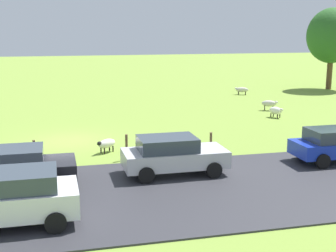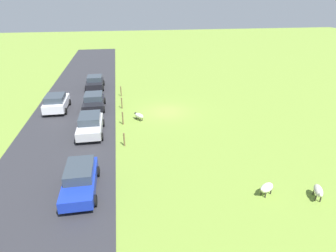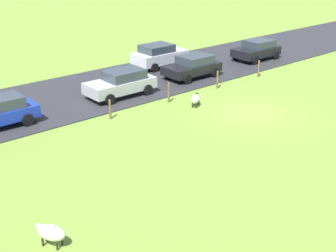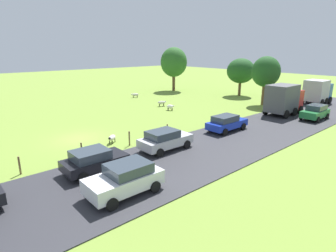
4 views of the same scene
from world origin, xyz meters
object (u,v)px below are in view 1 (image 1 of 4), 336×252
sheep_2 (107,144)px  car_5 (20,166)px  sheep_0 (276,111)px  tree_0 (332,36)px  sheep_1 (269,104)px  car_2 (173,154)px  car_1 (12,197)px  sheep_3 (242,90)px

sheep_2 → car_5: 5.72m
sheep_0 → tree_0: size_ratio=0.14×
sheep_0 → sheep_1: 2.80m
car_2 → sheep_1: bearing=140.9°
sheep_0 → car_1: (14.28, -15.91, 0.45)m
sheep_0 → sheep_1: sheep_1 is taller
sheep_2 → sheep_3: (-17.30, 14.27, 0.00)m
sheep_1 → car_2: size_ratio=0.28×
tree_0 → car_5: bearing=-50.3°
car_1 → sheep_3: bearing=144.5°
sheep_3 → car_1: (25.23, -18.02, 0.47)m
tree_0 → car_2: (23.13, -21.95, -4.34)m
sheep_3 → car_2: car_2 is taller
sheep_1 → sheep_3: 8.37m
sheep_2 → tree_0: 31.10m
sheep_2 → car_2: car_2 is taller
car_2 → car_5: 6.01m
sheep_2 → car_2: size_ratio=0.26×
car_1 → car_5: 3.64m
sheep_3 → car_2: size_ratio=0.30×
sheep_1 → sheep_2: bearing=-55.1°
sheep_0 → sheep_1: bearing=163.1°
sheep_1 → car_5: 21.39m
sheep_2 → car_5: car_5 is taller
car_2 → car_1: bearing=-58.0°
sheep_3 → car_2: bearing=-29.2°
sheep_0 → car_1: car_1 is taller
sheep_2 → sheep_3: bearing=140.5°
car_5 → sheep_2: bearing=138.8°
tree_0 → sheep_1: bearing=-48.5°
sheep_1 → sheep_2: (9.03, -12.97, -0.07)m
sheep_0 → car_2: car_2 is taller
car_2 → sheep_2: bearing=-151.7°
sheep_2 → car_5: size_ratio=0.28×
sheep_1 → sheep_3: bearing=171.1°
sheep_1 → sheep_2: size_ratio=1.09×
sheep_1 → sheep_3: (-8.27, 1.30, -0.07)m
sheep_2 → sheep_3: size_ratio=0.87×
sheep_2 → car_1: bearing=-25.3°
tree_0 → car_1: (26.88, -27.95, -4.29)m
car_5 → sheep_1: bearing=128.5°
car_2 → car_5: size_ratio=1.06×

